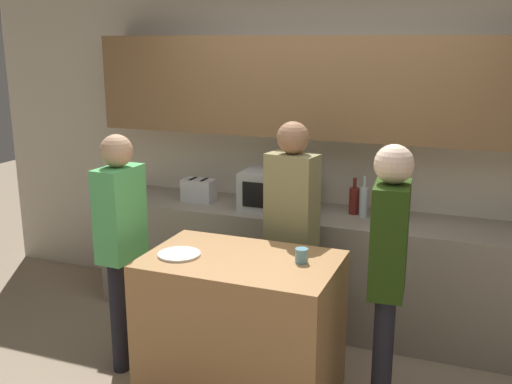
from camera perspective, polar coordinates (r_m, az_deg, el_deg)
name	(u,v)px	position (r m, az deg, el deg)	size (l,w,h in m)	color
back_wall	(332,124)	(4.69, 7.21, 6.45)	(6.40, 0.40, 2.70)	beige
back_counter	(318,268)	(4.71, 5.97, -7.23)	(3.60, 0.62, 0.89)	gray
kitchen_island	(241,327)	(3.78, -1.41, -12.74)	(1.16, 0.74, 0.90)	#B27F4C
microwave	(277,190)	(4.62, 1.99, 0.16)	(0.52, 0.39, 0.30)	#B7BABC
toaster	(199,190)	(4.89, -5.47, 0.18)	(0.26, 0.16, 0.18)	silver
bottle_0	(354,200)	(4.56, 9.33, -0.77)	(0.08, 0.08, 0.28)	maroon
bottle_1	(364,201)	(4.50, 10.23, -0.88)	(0.06, 0.06, 0.31)	silver
bottle_2	(379,201)	(4.54, 11.64, -0.89)	(0.06, 0.06, 0.29)	black
bottle_3	(390,208)	(4.43, 12.65, -1.48)	(0.08, 0.08, 0.26)	maroon
plate_on_island	(179,254)	(3.67, -7.33, -5.90)	(0.26, 0.26, 0.01)	white
cup_0	(302,256)	(3.53, 4.37, -6.06)	(0.08, 0.08, 0.09)	#669FB7
person_left	(292,219)	(4.10, 3.41, -2.59)	(0.37, 0.25, 1.65)	black
person_center	(388,262)	(3.43, 12.48, -6.54)	(0.22, 0.36, 1.63)	black
person_right	(121,234)	(4.00, -12.71, -3.89)	(0.21, 0.35, 1.60)	black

